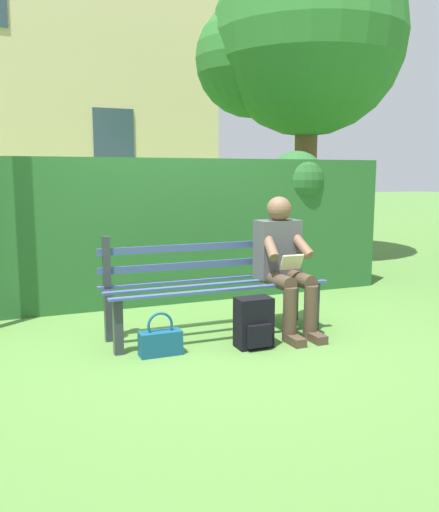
# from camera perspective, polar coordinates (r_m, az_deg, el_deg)

# --- Properties ---
(ground) EXTENTS (60.00, 60.00, 0.00)m
(ground) POSITION_cam_1_polar(r_m,az_deg,el_deg) (4.71, -0.47, -8.37)
(ground) COLOR #517F38
(park_bench) EXTENTS (1.91, 0.52, 0.88)m
(park_bench) POSITION_cam_1_polar(r_m,az_deg,el_deg) (4.67, -0.81, -3.01)
(park_bench) COLOR #2D3338
(park_bench) RESTS_ON ground
(person_seated) EXTENTS (0.44, 0.73, 1.19)m
(person_seated) POSITION_cam_1_polar(r_m,az_deg,el_deg) (4.73, 6.84, -0.49)
(person_seated) COLOR #4C4C51
(person_seated) RESTS_ON ground
(hedge_backdrop) EXTENTS (4.73, 0.83, 1.65)m
(hedge_backdrop) POSITION_cam_1_polar(r_m,az_deg,el_deg) (6.09, -3.84, 3.36)
(hedge_backdrop) COLOR #265B28
(hedge_backdrop) RESTS_ON ground
(tree) EXTENTS (3.18, 3.03, 5.00)m
(tree) POSITION_cam_1_polar(r_m,az_deg,el_deg) (9.16, 8.36, 21.43)
(tree) COLOR brown
(tree) RESTS_ON ground
(backpack) EXTENTS (0.29, 0.25, 0.41)m
(backpack) POSITION_cam_1_polar(r_m,az_deg,el_deg) (4.35, 3.66, -7.11)
(backpack) COLOR black
(backpack) RESTS_ON ground
(handbag) EXTENTS (0.33, 0.13, 0.34)m
(handbag) POSITION_cam_1_polar(r_m,az_deg,el_deg) (4.20, -6.28, -9.00)
(handbag) COLOR navy
(handbag) RESTS_ON ground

